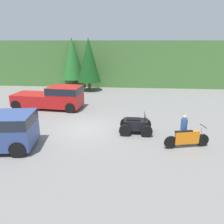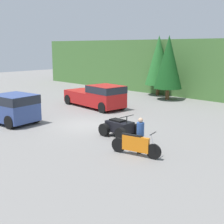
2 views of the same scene
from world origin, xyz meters
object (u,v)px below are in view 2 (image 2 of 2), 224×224
at_px(pickup_truck_second, 6,107).
at_px(rider_person, 140,134).
at_px(pickup_truck_red, 98,96).
at_px(dirt_bike, 136,145).
at_px(quad_atv, 120,128).

xyz_separation_m(pickup_truck_second, rider_person, (9.75, 1.40, -0.09)).
bearing_deg(rider_person, pickup_truck_red, 143.94).
distance_m(pickup_truck_red, dirt_bike, 10.98).
height_order(pickup_truck_red, dirt_bike, pickup_truck_red).
bearing_deg(quad_atv, pickup_truck_red, 145.95).
height_order(pickup_truck_red, pickup_truck_second, same).
relative_size(dirt_bike, rider_person, 1.46).
xyz_separation_m(pickup_truck_red, pickup_truck_second, (-0.80, -7.15, -0.00)).
height_order(quad_atv, rider_person, rider_person).
bearing_deg(pickup_truck_second, rider_person, 0.60).
height_order(pickup_truck_red, quad_atv, pickup_truck_red).
distance_m(pickup_truck_second, dirt_bike, 9.92).
bearing_deg(pickup_truck_red, quad_atv, -29.74).
distance_m(pickup_truck_second, rider_person, 9.85).
distance_m(dirt_bike, quad_atv, 3.08).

